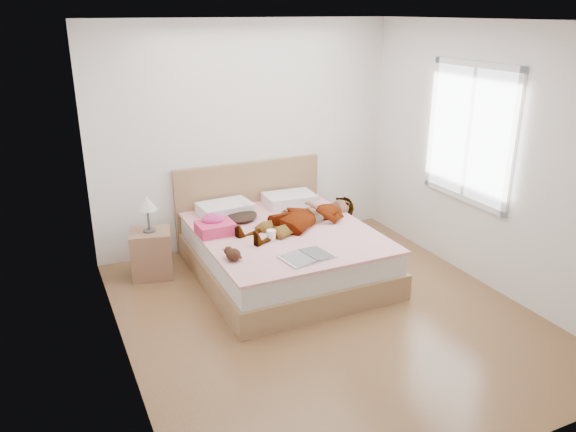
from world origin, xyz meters
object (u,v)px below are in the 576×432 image
object	(u,v)px
woman	(303,214)
coffee_mug	(271,235)
phone	(246,203)
bed	(281,248)
towel	(215,226)
nightstand	(151,250)
magazine	(307,257)
plush_toy	(232,254)

from	to	relation	value
woman	coffee_mug	world-z (taller)	woman
phone	bed	distance (m)	0.62
towel	nightstand	distance (m)	0.75
bed	magazine	world-z (taller)	bed
bed	magazine	bearing A→B (deg)	-96.45
plush_toy	nightstand	distance (m)	1.20
woman	nightstand	bearing A→B (deg)	-124.71
phone	plush_toy	distance (m)	1.10
woman	magazine	size ratio (longest dim) A/B	3.04
woman	towel	distance (m)	0.96
woman	coffee_mug	bearing A→B (deg)	-78.19
bed	phone	bearing A→B (deg)	119.61
woman	towel	size ratio (longest dim) A/B	4.16
nightstand	magazine	bearing A→B (deg)	-47.12
phone	coffee_mug	bearing A→B (deg)	-107.54
magazine	plush_toy	world-z (taller)	plush_toy
towel	nightstand	xyz separation A→B (m)	(-0.60, 0.34, -0.29)
coffee_mug	nightstand	world-z (taller)	nightstand
woman	towel	bearing A→B (deg)	-115.42
bed	towel	xyz separation A→B (m)	(-0.68, 0.13, 0.31)
phone	plush_toy	bearing A→B (deg)	-135.60
bed	coffee_mug	world-z (taller)	bed
woman	plush_toy	world-z (taller)	woman
coffee_mug	nightstand	size ratio (longest dim) A/B	0.16
plush_toy	woman	bearing A→B (deg)	29.38
towel	plush_toy	distance (m)	0.70
magazine	nightstand	distance (m)	1.77
magazine	nightstand	size ratio (longest dim) A/B	0.58
woman	phone	xyz separation A→B (m)	(-0.50, 0.40, 0.07)
bed	magazine	xyz separation A→B (m)	(-0.09, -0.81, 0.24)
bed	plush_toy	bearing A→B (deg)	-142.74
woman	plush_toy	size ratio (longest dim) A/B	7.16
phone	plush_toy	size ratio (longest dim) A/B	0.42
bed	nightstand	bearing A→B (deg)	159.70
woman	nightstand	world-z (taller)	nightstand
coffee_mug	bed	bearing A→B (deg)	50.77
phone	nightstand	world-z (taller)	nightstand
woman	towel	xyz separation A→B (m)	(-0.95, 0.13, -0.03)
woman	nightstand	size ratio (longest dim) A/B	1.76
plush_toy	nightstand	size ratio (longest dim) A/B	0.25
magazine	coffee_mug	distance (m)	0.55
plush_toy	nightstand	bearing A→B (deg)	117.83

